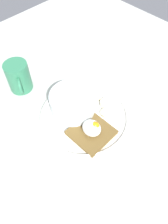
{
  "coord_description": "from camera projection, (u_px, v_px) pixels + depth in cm",
  "views": [
    {
      "loc": [
        25.44,
        -25.22,
        53.96
      ],
      "look_at": [
        0.0,
        0.0,
        5.0
      ],
      "focal_mm": 35.0,
      "sensor_mm": 36.0,
      "label": 1
    }
  ],
  "objects": [
    {
      "name": "oatmeal_bowl",
      "position": [
        73.0,
        104.0,
        0.61
      ],
      "size": [
        12.73,
        12.73,
        7.04
      ],
      "color": "white",
      "rests_on": "plate"
    },
    {
      "name": "banana_slice_front",
      "position": [
        106.0,
        103.0,
        0.64
      ],
      "size": [
        5.06,
        5.06,
        1.64
      ],
      "color": "#F1EBC9",
      "rests_on": "plate"
    },
    {
      "name": "plate",
      "position": [
        84.0,
        117.0,
        0.62
      ],
      "size": [
        25.33,
        25.33,
        1.6
      ],
      "color": "silver",
      "rests_on": "ground_plane"
    },
    {
      "name": "toast_slice",
      "position": [
        91.0,
        132.0,
        0.58
      ],
      "size": [
        10.53,
        10.53,
        1.09
      ],
      "color": "brown",
      "rests_on": "plate"
    },
    {
      "name": "coffee_mug",
      "position": [
        19.0,
        77.0,
        0.66
      ],
      "size": [
        10.14,
        7.28,
        9.51
      ],
      "color": "#327F58",
      "rests_on": "ground_plane"
    },
    {
      "name": "ground_plane",
      "position": [
        84.0,
        120.0,
        0.64
      ],
      "size": [
        120.0,
        120.0,
        2.0
      ],
      "primitive_type": "cube",
      "color": "beige",
      "rests_on": "ground"
    },
    {
      "name": "banana_slice_back",
      "position": [
        106.0,
        113.0,
        0.62
      ],
      "size": [
        4.23,
        4.22,
        1.45
      ],
      "color": "#F5EFC8",
      "rests_on": "plate"
    },
    {
      "name": "poached_egg",
      "position": [
        92.0,
        128.0,
        0.57
      ],
      "size": [
        5.22,
        4.53,
        3.8
      ],
      "color": "white",
      "rests_on": "toast_slice"
    },
    {
      "name": "banana_slice_left",
      "position": [
        97.0,
        96.0,
        0.66
      ],
      "size": [
        4.64,
        4.69,
        1.5
      ],
      "color": "beige",
      "rests_on": "plate"
    }
  ]
}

